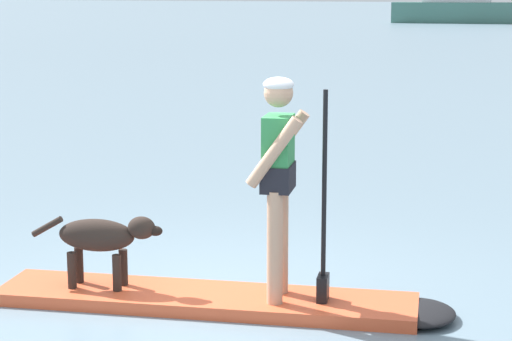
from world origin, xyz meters
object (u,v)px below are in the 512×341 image
(dog, at_px, (103,238))
(moored_boat_far_starboard, at_px, (464,5))
(paddleboard, at_px, (233,301))
(person_paddler, at_px, (280,172))

(dog, relative_size, moored_boat_far_starboard, 0.09)
(dog, xyz_separation_m, moored_boat_far_starboard, (-10.43, 66.24, 0.86))
(paddleboard, xyz_separation_m, moored_boat_far_starboard, (-11.46, 66.00, 1.31))
(person_paddler, relative_size, dog, 1.58)
(person_paddler, bearing_deg, dog, -167.25)
(person_paddler, height_order, dog, person_paddler)
(dog, bearing_deg, moored_boat_far_starboard, 98.95)
(person_paddler, relative_size, moored_boat_far_starboard, 0.14)
(paddleboard, height_order, person_paddler, person_paddler)
(dog, height_order, moored_boat_far_starboard, moored_boat_far_starboard)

